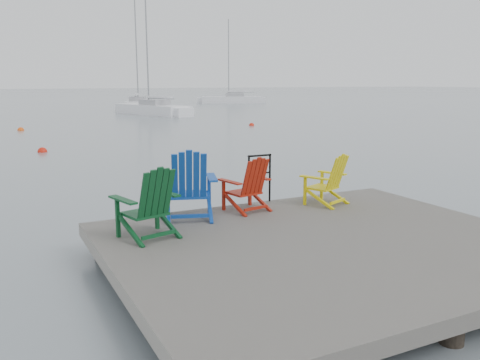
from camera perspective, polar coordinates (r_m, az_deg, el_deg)
name	(u,v)px	position (r m, az deg, el deg)	size (l,w,h in m)	color
ground	(326,274)	(7.51, 9.65, -10.34)	(400.00, 400.00, 0.00)	gray
dock	(327,251)	(7.39, 9.74, -7.82)	(6.00, 5.00, 1.40)	#2D2A28
handrail	(259,174)	(9.35, 2.20, 0.71)	(0.48, 0.04, 0.90)	black
chair_green	(149,203)	(7.32, -10.15, -2.50)	(0.96, 0.91, 1.04)	#0B401D
chair_blue	(189,184)	(8.24, -5.78, -0.49)	(1.08, 1.03, 1.14)	#0E3C98
chair_red	(248,184)	(8.72, 0.92, -0.47)	(0.85, 0.80, 0.94)	#9A1A0B
chair_yellow	(328,179)	(9.33, 9.88, 0.07)	(0.90, 0.86, 0.93)	yellow
sailboat_near	(152,110)	(43.22, -9.84, 7.73)	(4.45, 8.46, 11.35)	white
sailboat_mid	(138,105)	(52.76, -11.37, 8.25)	(4.76, 8.26, 11.14)	silver
sailboat_far	(232,100)	(65.96, -0.91, 8.97)	(7.81, 4.71, 10.63)	white
buoy_a	(42,152)	(21.29, -21.30, 2.94)	(0.37, 0.37, 0.37)	red
buoy_b	(21,130)	(31.20, -23.40, 5.13)	(0.37, 0.37, 0.37)	#F0510E
buoy_c	(252,126)	(31.88, 1.31, 6.14)	(0.34, 0.34, 0.34)	red
buoy_d	(168,111)	(47.40, -8.13, 7.63)	(0.36, 0.36, 0.36)	#EA460D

